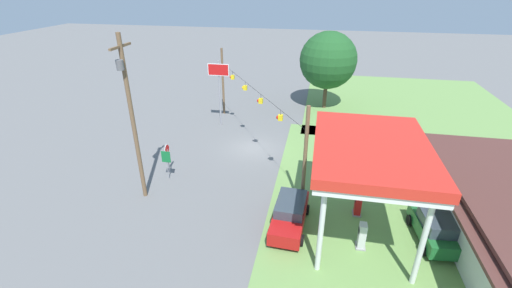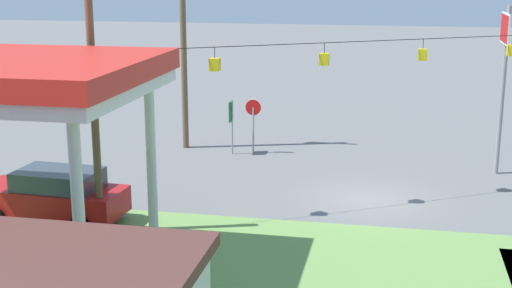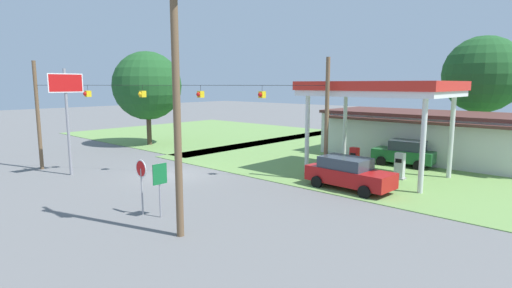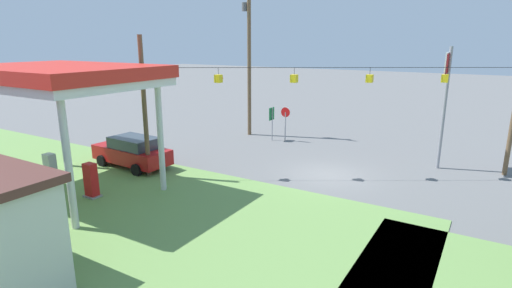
% 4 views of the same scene
% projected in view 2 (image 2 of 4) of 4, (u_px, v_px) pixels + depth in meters
% --- Properties ---
extents(ground_plane, '(160.00, 160.00, 0.00)m').
position_uv_depth(ground_plane, '(369.00, 199.00, 25.74)').
color(ground_plane, slate).
extents(fuel_pump_near, '(0.71, 0.56, 1.64)m').
position_uv_depth(fuel_pump_near, '(47.00, 253.00, 18.92)').
color(fuel_pump_near, gray).
rests_on(fuel_pump_near, ground).
extents(car_at_pumps_front, '(4.90, 2.30, 1.78)m').
position_uv_depth(car_at_pumps_front, '(54.00, 195.00, 23.26)').
color(car_at_pumps_front, '#AD1414').
rests_on(car_at_pumps_front, ground).
extents(stop_sign_roadside, '(0.80, 0.08, 2.50)m').
position_uv_depth(stop_sign_roadside, '(253.00, 114.00, 31.70)').
color(stop_sign_roadside, '#99999E').
rests_on(stop_sign_roadside, ground).
extents(stop_sign_overhead, '(0.22, 2.15, 6.74)m').
position_uv_depth(stop_sign_overhead, '(504.00, 55.00, 27.85)').
color(stop_sign_overhead, gray).
rests_on(stop_sign_overhead, ground).
extents(route_sign, '(0.10, 0.70, 2.40)m').
position_uv_depth(route_sign, '(231.00, 117.00, 31.60)').
color(route_sign, gray).
rests_on(route_sign, ground).
extents(utility_pole_main, '(2.20, 0.44, 11.19)m').
position_uv_depth(utility_pole_main, '(182.00, 12.00, 31.67)').
color(utility_pole_main, brown).
rests_on(utility_pole_main, ground).
extents(signal_span_gantry, '(16.58, 10.24, 7.32)m').
position_uv_depth(signal_span_gantry, '(373.00, 89.00, 24.78)').
color(signal_span_gantry, brown).
rests_on(signal_span_gantry, ground).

